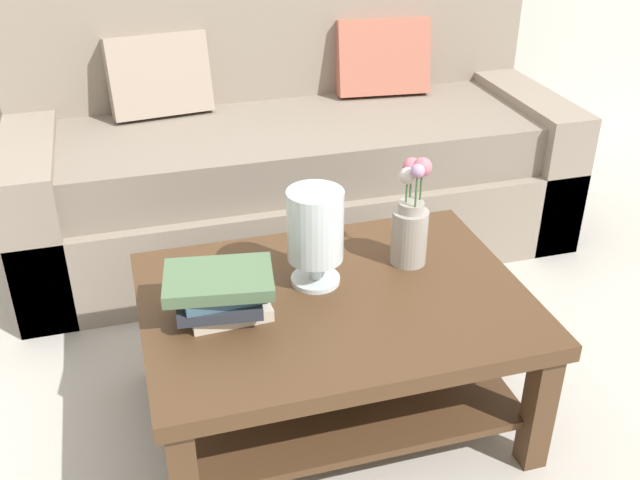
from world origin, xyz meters
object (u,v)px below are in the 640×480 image
couch (291,156)px  flower_pitcher (410,222)px  coffee_table (334,330)px  book_stack_main (221,292)px  glass_hurricane_vase (315,229)px

couch → flower_pitcher: 1.09m
coffee_table → book_stack_main: 0.37m
book_stack_main → flower_pitcher: size_ratio=0.94×
couch → book_stack_main: (-0.49, -1.19, 0.15)m
coffee_table → book_stack_main: (-0.32, -0.00, 0.19)m
couch → coffee_table: (-0.17, -1.19, -0.04)m
couch → glass_hurricane_vase: bearing=-100.3°
book_stack_main → couch: bearing=67.7°
coffee_table → book_stack_main: size_ratio=3.46×
coffee_table → flower_pitcher: 0.39m
glass_hurricane_vase → coffee_table: bearing=-70.9°
flower_pitcher → book_stack_main: bearing=-168.4°
coffee_table → glass_hurricane_vase: size_ratio=3.73×
couch → flower_pitcher: (0.10, -1.06, 0.21)m
glass_hurricane_vase → flower_pitcher: bearing=6.2°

